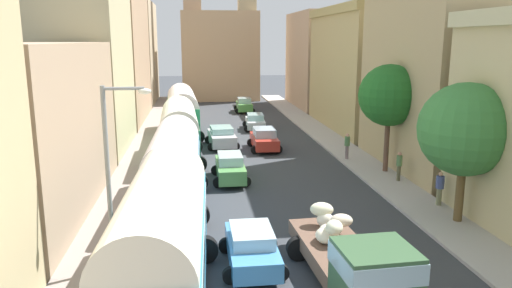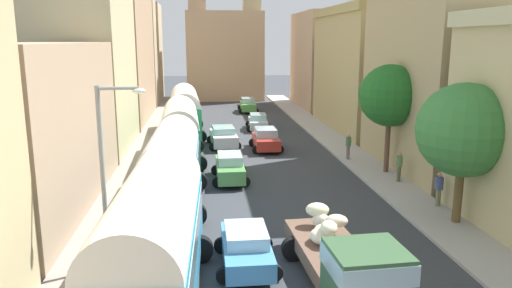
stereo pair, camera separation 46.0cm
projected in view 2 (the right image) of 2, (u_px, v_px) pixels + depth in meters
ground_plane at (246, 152)px, 35.47m from camera, size 154.00×154.00×0.00m
sidewalk_left at (145, 153)px, 34.68m from camera, size 2.50×70.00×0.14m
sidewalk_right at (344, 149)px, 36.23m from camera, size 2.50×70.00×0.14m
building_left_1 at (41, 129)px, 22.67m from camera, size 4.21×14.85×7.86m
building_left_2 at (85, 51)px, 34.71m from camera, size 6.29×10.50×14.34m
building_left_3 at (117, 57)px, 48.08m from camera, size 5.86×14.79×12.60m
building_left_4 at (141, 53)px, 62.23m from camera, size 4.55×12.47×12.61m
building_right_2 at (441, 58)px, 29.61m from camera, size 6.28×11.57×13.80m
building_right_3 at (356, 68)px, 43.68m from camera, size 4.76×14.90×10.86m
building_right_4 at (323, 60)px, 58.18m from camera, size 5.64×12.86×11.15m
distant_church at (225, 49)px, 65.68m from camera, size 10.11×7.17×20.62m
parked_bus_0 at (155, 234)px, 14.57m from camera, size 3.55×9.29×4.17m
parked_bus_1 at (172, 164)px, 23.35m from camera, size 3.33×8.22×3.96m
parked_bus_2 at (180, 129)px, 32.09m from camera, size 3.44×8.38×4.01m
parked_bus_3 at (185, 109)px, 40.82m from camera, size 3.55×9.68×4.09m
cargo_truck_0 at (347, 261)px, 15.23m from camera, size 3.19×7.06×2.33m
car_0 at (266, 139)px, 35.96m from camera, size 2.31×4.03×1.63m
car_1 at (258, 122)px, 44.14m from camera, size 2.33×4.09×1.43m
car_2 at (248, 105)px, 54.75m from camera, size 2.27×4.04×1.61m
car_3 at (246, 247)px, 17.45m from camera, size 2.26×3.94×1.43m
car_4 at (230, 167)px, 28.08m from camera, size 2.13×4.14×1.59m
car_5 at (223, 137)px, 37.03m from camera, size 2.55×4.35×1.54m
pedestrian_0 at (399, 166)px, 27.42m from camera, size 0.45×0.45×1.81m
pedestrian_1 at (348, 145)px, 32.56m from camera, size 0.36×0.36×1.88m
pedestrian_2 at (439, 188)px, 23.36m from camera, size 0.55×0.55×1.80m
streetlamp_near at (109, 164)px, 16.43m from camera, size 1.64×0.28×6.54m
roadside_tree_1 at (464, 130)px, 20.65m from camera, size 4.02×4.02×6.26m
roadside_tree_2 at (390, 96)px, 28.71m from camera, size 3.67×3.67×6.61m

